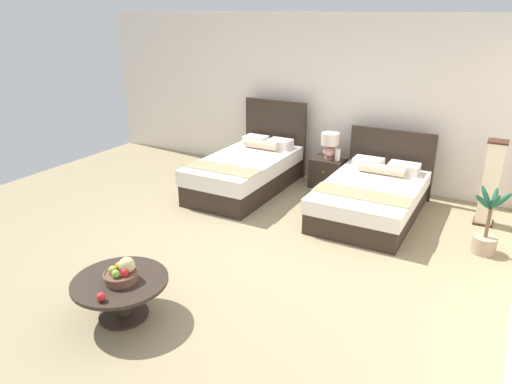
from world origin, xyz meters
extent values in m
cube|color=#938461|center=(0.00, 0.00, -0.01)|extent=(9.60, 10.04, 0.02)
cube|color=silver|center=(0.00, 3.22, 1.37)|extent=(9.60, 0.12, 2.75)
cube|color=#2D231B|center=(-1.04, 1.84, 0.17)|extent=(1.09, 2.11, 0.34)
cube|color=silver|center=(-1.04, 1.84, 0.46)|extent=(1.13, 2.15, 0.24)
cube|color=#2D231B|center=(-1.05, 2.93, 0.66)|extent=(1.16, 0.07, 1.32)
cube|color=white|center=(-1.28, 2.63, 0.65)|extent=(0.39, 0.30, 0.14)
cube|color=white|center=(-0.81, 2.64, 0.65)|extent=(0.39, 0.30, 0.14)
cylinder|color=beige|center=(-1.04, 2.40, 0.65)|extent=(0.60, 0.15, 0.15)
cube|color=gray|center=(-1.04, 1.18, 0.58)|extent=(1.15, 0.41, 0.01)
cube|color=#2D231B|center=(1.04, 1.84, 0.15)|extent=(1.25, 1.99, 0.29)
cube|color=silver|center=(1.04, 1.84, 0.39)|extent=(1.29, 2.03, 0.20)
cube|color=#2D231B|center=(1.03, 2.87, 0.53)|extent=(1.32, 0.07, 1.06)
cube|color=silver|center=(0.76, 2.58, 0.57)|extent=(0.45, 0.30, 0.14)
cube|color=silver|center=(1.31, 2.58, 0.57)|extent=(0.45, 0.30, 0.14)
cylinder|color=beige|center=(1.04, 2.34, 0.57)|extent=(0.68, 0.15, 0.15)
cube|color=gray|center=(1.04, 1.38, 0.50)|extent=(1.30, 0.40, 0.01)
cube|color=#2D231B|center=(0.06, 2.70, 0.25)|extent=(0.54, 0.41, 0.49)
sphere|color=tan|center=(0.06, 2.48, 0.32)|extent=(0.02, 0.02, 0.02)
cylinder|color=#D89A8A|center=(0.06, 2.72, 0.50)|extent=(0.14, 0.14, 0.02)
ellipsoid|color=#D89A8A|center=(0.06, 2.72, 0.60)|extent=(0.21, 0.21, 0.17)
cylinder|color=#99844C|center=(0.06, 2.72, 0.70)|extent=(0.02, 0.02, 0.04)
cylinder|color=beige|center=(0.06, 2.72, 0.82)|extent=(0.30, 0.30, 0.20)
cylinder|color=silver|center=(0.23, 2.66, 0.59)|extent=(0.09, 0.09, 0.19)
torus|color=silver|center=(0.23, 2.66, 0.69)|extent=(0.09, 0.09, 0.01)
cylinder|color=#2D231B|center=(-0.35, -1.65, 0.01)|extent=(0.48, 0.48, 0.02)
cylinder|color=#2D231B|center=(-0.35, -1.65, 0.19)|extent=(0.14, 0.14, 0.37)
cylinder|color=#2D231B|center=(-0.35, -1.65, 0.39)|extent=(0.91, 0.91, 0.04)
cylinder|color=brown|center=(-0.32, -1.66, 0.45)|extent=(0.30, 0.30, 0.08)
torus|color=brown|center=(-0.32, -1.66, 0.49)|extent=(0.32, 0.32, 0.02)
sphere|color=red|center=(-0.25, -1.67, 0.52)|extent=(0.08, 0.08, 0.08)
sphere|color=#CEC382|center=(-0.29, -1.60, 0.56)|extent=(0.16, 0.16, 0.16)
sphere|color=orange|center=(-0.37, -1.61, 0.53)|extent=(0.09, 0.09, 0.09)
sphere|color=#8CA938|center=(-0.38, -1.69, 0.53)|extent=(0.08, 0.08, 0.08)
sphere|color=#81AD3E|center=(-0.31, -1.73, 0.52)|extent=(0.08, 0.08, 0.08)
sphere|color=red|center=(-0.24, -1.98, 0.45)|extent=(0.08, 0.08, 0.08)
cube|color=#3C2215|center=(2.50, 2.40, 0.01)|extent=(0.25, 0.25, 0.03)
cube|color=beige|center=(2.50, 2.40, 0.60)|extent=(0.21, 0.21, 1.14)
cube|color=#3C2215|center=(2.50, 2.40, 1.18)|extent=(0.25, 0.25, 0.02)
cylinder|color=tan|center=(2.58, 1.48, 0.11)|extent=(0.29, 0.29, 0.21)
cylinder|color=brown|center=(2.58, 1.48, 0.40)|extent=(0.04, 0.04, 0.37)
ellipsoid|color=#1B4E34|center=(2.67, 1.49, 0.69)|extent=(0.23, 0.09, 0.26)
ellipsoid|color=#1B4E34|center=(2.59, 1.60, 0.68)|extent=(0.09, 0.29, 0.24)
ellipsoid|color=#1B4E34|center=(2.51, 1.52, 0.70)|extent=(0.20, 0.14, 0.29)
ellipsoid|color=#1B4E34|center=(2.49, 1.39, 0.68)|extent=(0.23, 0.23, 0.27)
ellipsoid|color=#1B4E34|center=(2.62, 1.35, 0.72)|extent=(0.13, 0.31, 0.32)
camera|label=1|loc=(2.66, -4.39, 2.81)|focal=33.17mm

